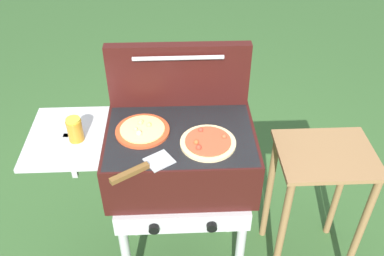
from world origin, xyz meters
The scene contains 7 objects.
grill centered at (-0.01, 0.00, 0.76)m, with size 0.96×0.53×0.90m.
grill_lid_open centered at (0.00, 0.21, 1.05)m, with size 0.63×0.08×0.30m.
pizza_pepperoni centered at (0.11, -0.08, 0.91)m, with size 0.23×0.23×0.03m.
pizza_cheese centered at (-0.16, 0.01, 0.91)m, with size 0.23×0.23×0.03m.
sauce_jar centered at (-0.43, -0.03, 0.95)m, with size 0.06×0.06×0.11m.
spatula centered at (-0.15, -0.22, 0.91)m, with size 0.25×0.19×0.02m.
prep_table centered at (0.66, 0.00, 0.54)m, with size 0.44×0.36×0.76m.
Camera 1 is at (-0.01, -1.40, 2.02)m, focal length 39.56 mm.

